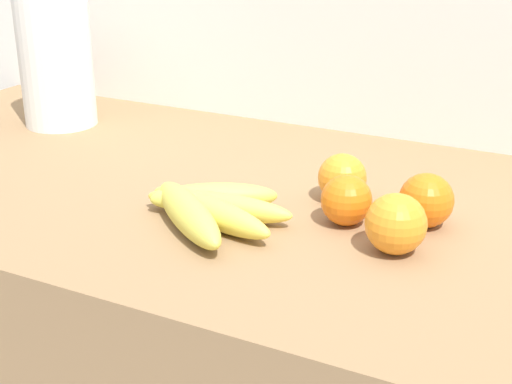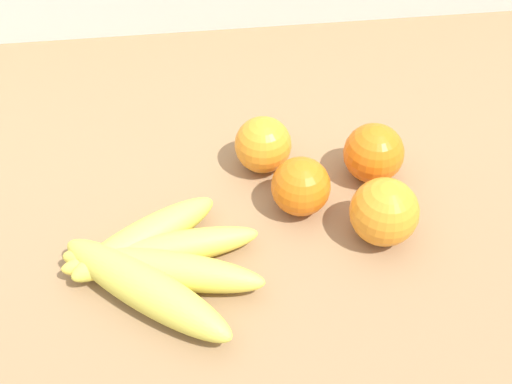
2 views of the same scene
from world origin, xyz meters
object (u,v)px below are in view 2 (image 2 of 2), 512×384
Objects in this scene: orange_far_right at (384,212)px; orange_center at (263,145)px; banana_bunch at (154,264)px; orange_front at (301,186)px; orange_back_right at (373,152)px.

orange_far_right is 0.16m from orange_center.
orange_center is at bearing 48.98° from banana_bunch.
orange_far_right reaches higher than orange_center.
orange_center is at bearing 114.62° from orange_front.
orange_front is at bearing 147.91° from orange_far_right.
orange_front is at bearing 25.43° from banana_bunch.
orange_far_right is at bearing -97.34° from orange_back_right.
orange_front is (0.03, -0.07, -0.00)m from orange_center.
orange_front is (0.16, 0.08, 0.01)m from banana_bunch.
orange_far_right is 1.11× the size of orange_front.
banana_bunch is at bearing -131.02° from orange_center.
banana_bunch is 0.28m from orange_back_right.
orange_back_right reaches higher than orange_front.
orange_center is 1.02× the size of orange_front.
banana_bunch is 3.03× the size of orange_back_right.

